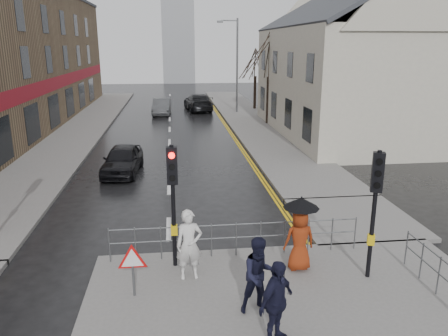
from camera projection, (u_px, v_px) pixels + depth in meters
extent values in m
plane|color=black|center=(168.00, 274.00, 11.85)|extent=(120.00, 120.00, 0.00)
cube|color=#605E5B|center=(83.00, 125.00, 33.07)|extent=(4.00, 44.00, 0.14)
cube|color=#605E5B|center=(248.00, 118.00, 36.45)|extent=(4.00, 40.00, 0.14)
cube|color=#605E5B|center=(353.00, 218.00, 15.43)|extent=(4.00, 4.20, 0.14)
cube|color=#B2AC9B|center=(347.00, 83.00, 29.44)|extent=(9.00, 16.00, 7.00)
cube|color=#909398|center=(178.00, 24.00, 68.78)|extent=(5.00, 5.00, 18.00)
cylinder|color=black|center=(173.00, 207.00, 11.56)|extent=(0.11, 0.11, 3.40)
cube|color=black|center=(172.00, 166.00, 11.25)|extent=(0.28, 0.22, 1.00)
cylinder|color=#FF0C07|center=(172.00, 156.00, 11.03)|extent=(0.16, 0.04, 0.16)
cylinder|color=black|center=(172.00, 167.00, 11.11)|extent=(0.16, 0.04, 0.16)
cylinder|color=black|center=(172.00, 178.00, 11.19)|extent=(0.16, 0.04, 0.16)
cube|color=gold|center=(174.00, 230.00, 11.74)|extent=(0.18, 0.14, 0.28)
cylinder|color=black|center=(373.00, 216.00, 10.98)|extent=(0.11, 0.11, 3.40)
cube|color=black|center=(378.00, 172.00, 10.66)|extent=(0.34, 0.30, 1.00)
cylinder|color=black|center=(379.00, 162.00, 10.45)|extent=(0.16, 0.09, 0.16)
cylinder|color=black|center=(378.00, 174.00, 10.53)|extent=(0.16, 0.09, 0.16)
cylinder|color=black|center=(377.00, 186.00, 10.62)|extent=(0.16, 0.09, 0.16)
cube|color=gold|center=(371.00, 240.00, 11.16)|extent=(0.22, 0.19, 0.28)
cylinder|color=#595B5E|center=(109.00, 245.00, 12.07)|extent=(0.04, 0.04, 1.00)
cylinder|color=#595B5E|center=(355.00, 233.00, 12.87)|extent=(0.04, 0.04, 1.00)
cylinder|color=#595B5E|center=(236.00, 224.00, 12.35)|extent=(7.10, 0.04, 0.04)
cylinder|color=#595B5E|center=(236.00, 237.00, 12.45)|extent=(7.10, 0.04, 0.04)
cylinder|color=#595B5E|center=(406.00, 248.00, 11.93)|extent=(0.04, 0.04, 1.00)
cylinder|color=#595B5E|center=(134.00, 280.00, 10.46)|extent=(0.06, 0.06, 0.85)
cylinder|color=red|center=(132.00, 260.00, 10.32)|extent=(0.80, 0.03, 0.80)
cylinder|color=white|center=(132.00, 260.00, 10.30)|extent=(0.60, 0.03, 0.60)
cylinder|color=#595B5E|center=(237.00, 66.00, 38.14)|extent=(0.16, 0.16, 8.00)
cylinder|color=#595B5E|center=(229.00, 20.00, 37.02)|extent=(1.40, 0.10, 0.10)
cube|color=#595B5E|center=(220.00, 22.00, 36.96)|extent=(0.50, 0.25, 0.18)
cylinder|color=#2D2019|center=(268.00, 100.00, 33.20)|extent=(0.26, 0.26, 3.50)
cylinder|color=#2D2019|center=(255.00, 92.00, 40.96)|extent=(0.26, 0.26, 3.00)
imported|color=silver|center=(189.00, 245.00, 11.15)|extent=(0.71, 0.49, 1.85)
imported|color=black|center=(260.00, 275.00, 9.74)|extent=(0.98, 0.82, 1.79)
imported|color=maroon|center=(299.00, 240.00, 11.61)|extent=(0.87, 0.60, 1.70)
cylinder|color=black|center=(300.00, 236.00, 11.58)|extent=(0.02, 0.02, 1.90)
cone|color=black|center=(301.00, 203.00, 11.32)|extent=(0.96, 0.96, 0.28)
imported|color=black|center=(276.00, 303.00, 8.70)|extent=(1.08, 1.03, 1.80)
imported|color=black|center=(122.00, 160.00, 20.89)|extent=(1.95, 4.11, 1.36)
imported|color=#3F4144|center=(162.00, 107.00, 38.48)|extent=(1.67, 4.27, 1.39)
imported|color=black|center=(198.00, 102.00, 40.75)|extent=(2.68, 5.57, 1.56)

